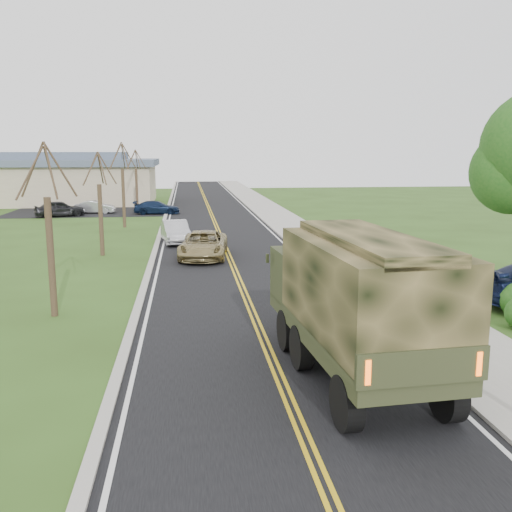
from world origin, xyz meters
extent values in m
plane|color=#2D4617|center=(0.00, 0.00, 0.00)|extent=(160.00, 160.00, 0.00)
cube|color=black|center=(0.00, 40.00, 0.01)|extent=(8.00, 120.00, 0.01)
cube|color=#9E998E|center=(4.15, 40.00, 0.06)|extent=(0.30, 120.00, 0.12)
cube|color=#9E998E|center=(5.90, 40.00, 0.05)|extent=(3.20, 120.00, 0.10)
cube|color=#9E998E|center=(-4.15, 40.00, 0.05)|extent=(0.30, 120.00, 0.10)
cylinder|color=#38281C|center=(-7.00, 10.00, 2.10)|extent=(0.24, 0.24, 4.20)
cylinder|color=#38281C|center=(-6.52, 10.13, 5.13)|extent=(1.01, 0.33, 1.90)
cylinder|color=#38281C|center=(-6.97, 10.62, 5.05)|extent=(0.13, 1.29, 1.74)
cylinder|color=#38281C|center=(-7.46, 10.18, 5.13)|extent=(0.98, 0.43, 1.90)
cylinder|color=#38281C|center=(-7.39, 9.52, 5.05)|extent=(0.79, 1.05, 1.77)
cylinder|color=#38281C|center=(-6.73, 9.59, 5.13)|extent=(0.58, 0.90, 1.90)
cylinder|color=#38281C|center=(-7.00, 22.00, 1.98)|extent=(0.24, 0.24, 3.96)
cylinder|color=#38281C|center=(-6.55, 22.12, 4.83)|extent=(0.96, 0.32, 1.79)
cylinder|color=#38281C|center=(-6.97, 22.58, 4.76)|extent=(0.12, 1.22, 1.65)
cylinder|color=#38281C|center=(-7.43, 22.17, 4.83)|extent=(0.93, 0.41, 1.79)
cylinder|color=#38281C|center=(-7.37, 21.55, 4.76)|extent=(0.75, 0.99, 1.67)
cylinder|color=#38281C|center=(-6.75, 21.61, 4.83)|extent=(0.55, 0.85, 1.80)
cylinder|color=#38281C|center=(-7.00, 34.00, 2.22)|extent=(0.24, 0.24, 4.44)
cylinder|color=#38281C|center=(-6.50, 34.13, 5.42)|extent=(1.07, 0.35, 2.00)
cylinder|color=#38281C|center=(-6.97, 34.65, 5.34)|extent=(0.13, 1.36, 1.84)
cylinder|color=#38281C|center=(-7.49, 34.19, 5.42)|extent=(1.03, 0.46, 2.00)
cylinder|color=#38281C|center=(-7.41, 33.49, 5.34)|extent=(0.83, 1.10, 1.87)
cylinder|color=#38281C|center=(-6.72, 33.56, 5.42)|extent=(0.61, 0.95, 2.01)
cylinder|color=#38281C|center=(-7.00, 46.00, 2.04)|extent=(0.24, 0.24, 4.08)
cylinder|color=#38281C|center=(-6.54, 46.12, 4.98)|extent=(0.99, 0.33, 1.84)
cylinder|color=#38281C|center=(-6.97, 46.60, 4.91)|extent=(0.13, 1.25, 1.69)
cylinder|color=#38281C|center=(-7.45, 46.17, 4.98)|extent=(0.95, 0.42, 1.85)
cylinder|color=#38281C|center=(-7.38, 45.53, 4.91)|extent=(0.77, 1.02, 1.72)
cylinder|color=#38281C|center=(-6.74, 45.60, 4.98)|extent=(0.57, 0.88, 1.85)
cube|color=tan|center=(-16.00, 56.00, 2.10)|extent=(20.00, 12.00, 4.20)
cube|color=#475466|center=(-16.00, 56.00, 4.50)|extent=(21.00, 13.00, 0.70)
cube|color=#475466|center=(-16.00, 56.00, 5.20)|extent=(14.00, 8.00, 0.90)
cube|color=black|center=(-10.00, 46.00, 0.01)|extent=(18.00, 10.00, 0.02)
cylinder|color=black|center=(0.94, 0.55, 0.60)|extent=(0.47, 1.22, 1.20)
cylinder|color=black|center=(3.22, 0.72, 0.60)|extent=(0.47, 1.22, 1.20)
cylinder|color=black|center=(0.69, 4.03, 0.60)|extent=(0.47, 1.22, 1.20)
cylinder|color=black|center=(2.97, 4.19, 0.60)|extent=(0.47, 1.22, 1.20)
cylinder|color=black|center=(0.58, 5.55, 0.60)|extent=(0.47, 1.22, 1.20)
cylinder|color=black|center=(2.86, 5.71, 0.60)|extent=(0.47, 1.22, 1.20)
cube|color=#32371E|center=(1.87, 3.46, 1.14)|extent=(3.15, 7.79, 0.38)
cube|color=#32371E|center=(1.67, 6.23, 2.07)|extent=(2.75, 2.25, 1.52)
cube|color=black|center=(1.60, 7.21, 2.29)|extent=(2.40, 0.26, 0.76)
cube|color=#32371E|center=(1.94, 2.54, 1.42)|extent=(3.13, 5.95, 0.16)
cube|color=black|center=(1.94, 2.54, 2.56)|extent=(3.13, 5.95, 2.18)
cube|color=black|center=(1.94, 2.54, 3.70)|extent=(2.15, 5.88, 0.27)
cube|color=#32371E|center=(2.15, -0.34, 1.69)|extent=(2.72, 0.33, 0.71)
cube|color=#FF590C|center=(1.01, -0.49, 1.69)|extent=(0.11, 0.05, 0.49)
cube|color=#FF590C|center=(3.29, -0.32, 1.69)|extent=(0.11, 0.05, 0.49)
imported|color=#938353|center=(-1.40, 20.48, 0.73)|extent=(3.00, 5.49, 1.46)
imported|color=#BCBBC0|center=(-3.00, 25.94, 0.71)|extent=(2.08, 4.47, 1.42)
imported|color=black|center=(-13.46, 42.00, 0.72)|extent=(4.57, 3.08, 1.45)
imported|color=#A5A5A9|center=(-10.75, 44.34, 0.60)|extent=(3.69, 1.44, 1.20)
imported|color=#0E1B35|center=(-5.00, 43.13, 0.61)|extent=(4.27, 1.81, 1.23)
camera|label=1|loc=(-2.28, -10.20, 5.75)|focal=40.00mm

